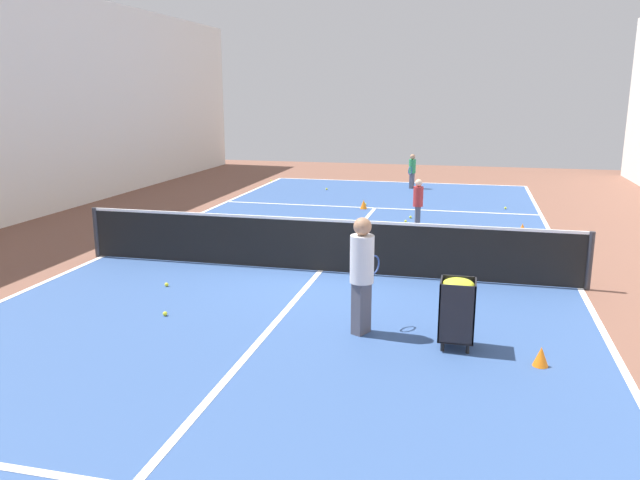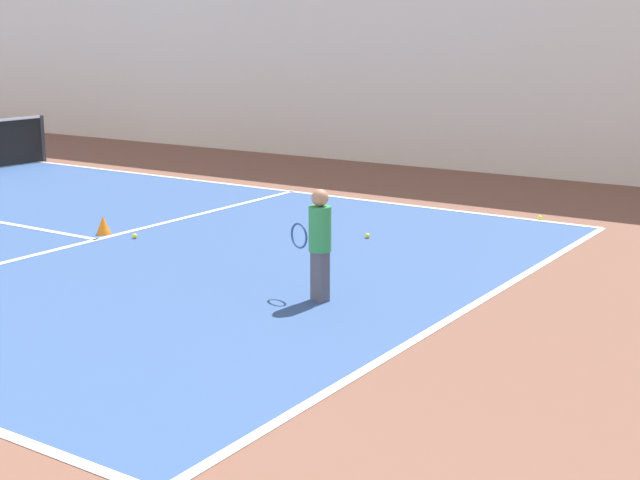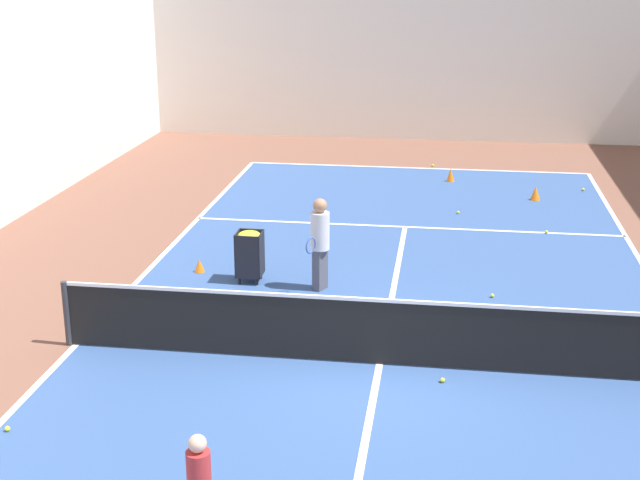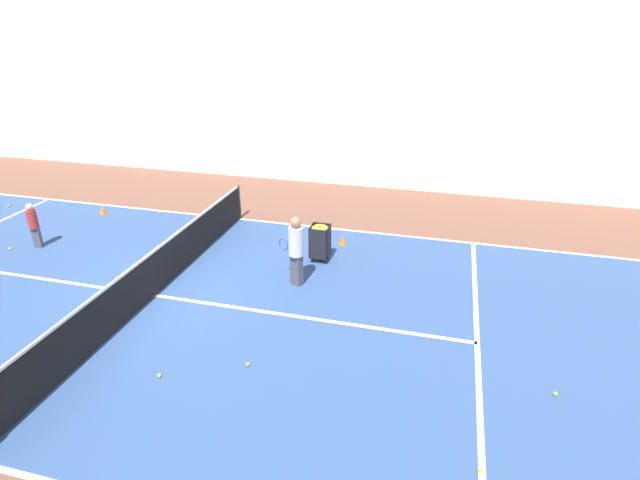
{
  "view_description": "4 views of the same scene",
  "coord_description": "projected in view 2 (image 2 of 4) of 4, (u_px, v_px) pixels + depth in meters",
  "views": [
    {
      "loc": [
        -2.67,
        10.98,
        3.29
      ],
      "look_at": [
        0.0,
        0.0,
        0.61
      ],
      "focal_mm": 35.0,
      "sensor_mm": 36.0,
      "label": 1
    },
    {
      "loc": [
        -8.21,
        -15.97,
        2.76
      ],
      "look_at": [
        -0.66,
        -10.94,
        0.66
      ],
      "focal_mm": 50.0,
      "sensor_mm": 36.0,
      "label": 2
    },
    {
      "loc": [
        0.83,
        -11.67,
        5.67
      ],
      "look_at": [
        -1.29,
        2.86,
        0.91
      ],
      "focal_mm": 50.0,
      "sensor_mm": 36.0,
      "label": 3
    },
    {
      "loc": [
        8.21,
        5.91,
        5.67
      ],
      "look_at": [
        -2.59,
        3.07,
        0.56
      ],
      "focal_mm": 28.0,
      "sensor_mm": 36.0,
      "label": 4
    }
  ],
  "objects": [
    {
      "name": "line_service_near",
      "position": [
        97.0,
        240.0,
        12.23
      ],
      "size": [
        9.22,
        0.1,
        0.0
      ],
      "primitive_type": "cube",
      "color": "white",
      "rests_on": "ground"
    },
    {
      "name": "training_cone_0",
      "position": [
        103.0,
        225.0,
        12.55
      ],
      "size": [
        0.21,
        0.21,
        0.26
      ],
      "primitive_type": "cone",
      "color": "orange",
      "rests_on": "ground"
    },
    {
      "name": "hall_enclosure_right",
      "position": [
        164.0,
        23.0,
        22.26
      ],
      "size": [
        0.15,
        33.04,
        6.07
      ],
      "color": "silver",
      "rests_on": "ground"
    },
    {
      "name": "tennis_ball_13",
      "position": [
        540.0,
        218.0,
        13.53
      ],
      "size": [
        0.07,
        0.07,
        0.07
      ],
      "primitive_type": "sphere",
      "color": "yellow",
      "rests_on": "ground"
    },
    {
      "name": "tennis_ball_1",
      "position": [
        135.0,
        236.0,
        12.31
      ],
      "size": [
        0.07,
        0.07,
        0.07
      ],
      "primitive_type": "sphere",
      "color": "yellow",
      "rests_on": "ground"
    },
    {
      "name": "line_sideline_right",
      "position": [
        41.0,
        162.0,
        19.64
      ],
      "size": [
        0.1,
        24.74,
        0.0
      ],
      "primitive_type": "cube",
      "color": "white",
      "rests_on": "ground"
    },
    {
      "name": "tennis_ball_3",
      "position": [
        368.0,
        236.0,
        12.33
      ],
      "size": [
        0.07,
        0.07,
        0.07
      ],
      "primitive_type": "sphere",
      "color": "yellow",
      "rests_on": "ground"
    },
    {
      "name": "line_baseline_near",
      "position": [
        471.0,
        307.0,
        9.22
      ],
      "size": [
        9.22,
        0.1,
        0.0
      ],
      "primitive_type": "cube",
      "color": "white",
      "rests_on": "ground"
    },
    {
      "name": "player_near_baseline",
      "position": [
        319.0,
        237.0,
        9.31
      ],
      "size": [
        0.3,
        0.59,
        1.2
      ],
      "rotation": [
        0.0,
        0.0,
        1.25
      ],
      "color": "#4C4C56",
      "rests_on": "ground"
    }
  ]
}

